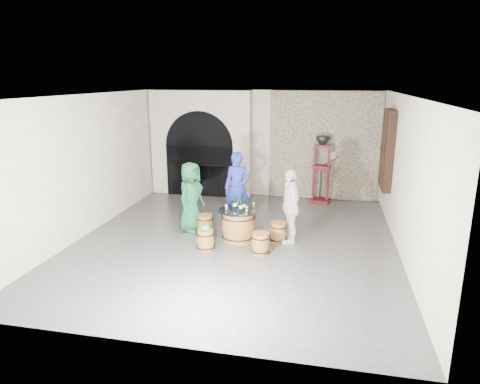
% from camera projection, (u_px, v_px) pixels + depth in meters
% --- Properties ---
extents(ground, '(8.00, 8.00, 0.00)m').
position_uv_depth(ground, '(236.00, 241.00, 9.62)').
color(ground, '#313134').
rests_on(ground, ground).
extents(wall_back, '(8.00, 0.00, 8.00)m').
position_uv_depth(wall_back, '(264.00, 144.00, 12.99)').
color(wall_back, beige).
rests_on(wall_back, ground).
extents(wall_front, '(8.00, 0.00, 8.00)m').
position_uv_depth(wall_front, '(167.00, 237.00, 5.43)').
color(wall_front, beige).
rests_on(wall_front, ground).
extents(wall_left, '(0.00, 8.00, 8.00)m').
position_uv_depth(wall_left, '(88.00, 165.00, 9.90)').
color(wall_left, beige).
rests_on(wall_left, ground).
extents(wall_right, '(0.00, 8.00, 8.00)m').
position_uv_depth(wall_right, '(407.00, 179.00, 8.51)').
color(wall_right, beige).
rests_on(wall_right, ground).
extents(ceiling, '(8.00, 8.00, 0.00)m').
position_uv_depth(ceiling, '(235.00, 95.00, 8.79)').
color(ceiling, beige).
rests_on(ceiling, wall_back).
extents(stone_facing_panel, '(3.20, 0.12, 3.18)m').
position_uv_depth(stone_facing_panel, '(324.00, 146.00, 12.57)').
color(stone_facing_panel, gray).
rests_on(stone_facing_panel, ground).
extents(arched_opening, '(3.10, 0.60, 3.19)m').
position_uv_depth(arched_opening, '(201.00, 144.00, 13.12)').
color(arched_opening, beige).
rests_on(arched_opening, ground).
extents(shuttered_window, '(0.23, 1.10, 2.00)m').
position_uv_depth(shuttered_window, '(387.00, 150.00, 10.75)').
color(shuttered_window, black).
rests_on(shuttered_window, wall_right).
extents(barrel_table, '(0.91, 0.91, 0.71)m').
position_uv_depth(barrel_table, '(238.00, 225.00, 9.59)').
color(barrel_table, '#935C2A').
rests_on(barrel_table, ground).
extents(barrel_stool_left, '(0.38, 0.38, 0.45)m').
position_uv_depth(barrel_stool_left, '(205.00, 224.00, 10.05)').
color(barrel_stool_left, '#935C2A').
rests_on(barrel_stool_left, ground).
extents(barrel_stool_far, '(0.38, 0.38, 0.45)m').
position_uv_depth(barrel_stool_far, '(238.00, 218.00, 10.49)').
color(barrel_stool_far, '#935C2A').
rests_on(barrel_stool_far, ground).
extents(barrel_stool_right, '(0.38, 0.38, 0.45)m').
position_uv_depth(barrel_stool_right, '(278.00, 232.00, 9.52)').
color(barrel_stool_right, '#935C2A').
rests_on(barrel_stool_right, ground).
extents(barrel_stool_near_right, '(0.38, 0.38, 0.45)m').
position_uv_depth(barrel_stool_near_right, '(261.00, 243.00, 8.88)').
color(barrel_stool_near_right, '#935C2A').
rests_on(barrel_stool_near_right, ground).
extents(barrel_stool_near_left, '(0.38, 0.38, 0.45)m').
position_uv_depth(barrel_stool_near_left, '(206.00, 240.00, 9.07)').
color(barrel_stool_near_left, '#935C2A').
rests_on(barrel_stool_near_left, ground).
extents(green_cap, '(0.25, 0.20, 0.11)m').
position_uv_depth(green_cap, '(205.00, 228.00, 9.00)').
color(green_cap, '#0D985A').
rests_on(green_cap, barrel_stool_near_left).
extents(person_green, '(0.74, 0.93, 1.67)m').
position_uv_depth(person_green, '(191.00, 197.00, 10.07)').
color(person_green, '#134628').
rests_on(person_green, ground).
extents(person_blue, '(0.68, 0.47, 1.80)m').
position_uv_depth(person_blue, '(238.00, 188.00, 10.62)').
color(person_blue, navy).
rests_on(person_blue, ground).
extents(person_white, '(0.71, 1.06, 1.67)m').
position_uv_depth(person_white, '(290.00, 206.00, 9.33)').
color(person_white, silver).
rests_on(person_white, ground).
extents(wine_bottle_left, '(0.08, 0.08, 0.32)m').
position_uv_depth(wine_bottle_left, '(235.00, 203.00, 9.55)').
color(wine_bottle_left, black).
rests_on(wine_bottle_left, barrel_table).
extents(wine_bottle_center, '(0.08, 0.08, 0.32)m').
position_uv_depth(wine_bottle_center, '(241.00, 205.00, 9.39)').
color(wine_bottle_center, black).
rests_on(wine_bottle_center, barrel_table).
extents(wine_bottle_right, '(0.08, 0.08, 0.32)m').
position_uv_depth(wine_bottle_right, '(244.00, 204.00, 9.50)').
color(wine_bottle_right, black).
rests_on(wine_bottle_right, barrel_table).
extents(tasting_glass_a, '(0.05, 0.05, 0.10)m').
position_uv_depth(tasting_glass_a, '(226.00, 207.00, 9.52)').
color(tasting_glass_a, '#AE6422').
rests_on(tasting_glass_a, barrel_table).
extents(tasting_glass_b, '(0.05, 0.05, 0.10)m').
position_uv_depth(tasting_glass_b, '(247.00, 208.00, 9.46)').
color(tasting_glass_b, '#AE6422').
rests_on(tasting_glass_b, barrel_table).
extents(tasting_glass_c, '(0.05, 0.05, 0.10)m').
position_uv_depth(tasting_glass_c, '(238.00, 204.00, 9.78)').
color(tasting_glass_c, '#AE6422').
rests_on(tasting_glass_c, barrel_table).
extents(tasting_glass_d, '(0.05, 0.05, 0.10)m').
position_uv_depth(tasting_glass_d, '(254.00, 205.00, 9.74)').
color(tasting_glass_d, '#AE6422').
rests_on(tasting_glass_d, barrel_table).
extents(tasting_glass_e, '(0.05, 0.05, 0.10)m').
position_uv_depth(tasting_glass_e, '(247.00, 212.00, 9.22)').
color(tasting_glass_e, '#AE6422').
rests_on(tasting_glass_e, barrel_table).
extents(tasting_glass_f, '(0.05, 0.05, 0.10)m').
position_uv_depth(tasting_glass_f, '(226.00, 206.00, 9.60)').
color(tasting_glass_f, '#AE6422').
rests_on(tasting_glass_f, barrel_table).
extents(side_barrel, '(0.54, 0.54, 0.71)m').
position_uv_depth(side_barrel, '(235.00, 191.00, 12.41)').
color(side_barrel, '#935C2A').
rests_on(side_barrel, ground).
extents(corking_press, '(0.81, 0.50, 1.95)m').
position_uv_depth(corking_press, '(322.00, 164.00, 12.29)').
color(corking_press, '#430B11').
rests_on(corking_press, ground).
extents(control_box, '(0.18, 0.10, 0.22)m').
position_uv_depth(control_box, '(332.00, 155.00, 12.51)').
color(control_box, silver).
rests_on(control_box, wall_back).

